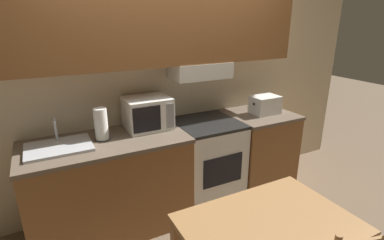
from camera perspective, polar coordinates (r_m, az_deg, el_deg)
name	(u,v)px	position (r m, az deg, el deg)	size (l,w,h in m)	color
ground_plane	(165,192)	(3.60, -5.13, -13.45)	(16.00, 16.00, 0.00)	brown
wall_back	(164,56)	(3.00, -5.35, 12.02)	(5.16, 0.38, 2.55)	beige
lower_counter_main	(110,185)	(2.93, -15.35, -11.94)	(1.43, 0.69, 0.91)	brown
lower_counter_right_stub	(257,150)	(3.60, 12.22, -5.56)	(0.71, 0.69, 0.91)	brown
stove_range	(206,162)	(3.26, 2.75, -7.91)	(0.63, 0.65, 0.91)	white
microwave	(148,113)	(2.90, -8.46, 1.33)	(0.42, 0.36, 0.30)	white
toaster	(265,105)	(3.42, 13.74, 2.86)	(0.32, 0.22, 0.20)	white
sink_basin	(59,147)	(2.69, -24.05, -4.66)	(0.51, 0.38, 0.23)	#B7BABF
paper_towel_roll	(101,124)	(2.71, -16.92, -0.77)	(0.13, 0.13, 0.29)	black
dining_table	(268,239)	(2.00, 14.29, -21.16)	(1.02, 0.70, 0.78)	#9E7042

